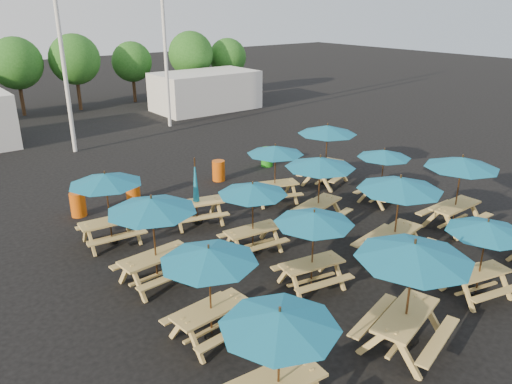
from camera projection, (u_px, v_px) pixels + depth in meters
ground at (284, 237)px, 16.16m from camera, size 120.00×120.00×0.00m
picnic_unit_0 at (280, 325)px, 8.51m from camera, size 2.33×2.33×2.26m
picnic_unit_1 at (209, 260)px, 10.64m from camera, size 2.35×2.35×2.27m
picnic_unit_2 at (152, 209)px, 12.77m from camera, size 2.53×2.53×2.47m
picnic_unit_3 at (106, 182)px, 15.01m from camera, size 2.42×2.42×2.33m
picnic_unit_4 at (414, 257)px, 10.21m from camera, size 3.00×3.00×2.57m
picnic_unit_5 at (314, 222)px, 12.67m from camera, size 2.42×2.42×2.18m
picnic_unit_6 at (253, 192)px, 14.59m from camera, size 2.29×2.29×2.19m
picnic_unit_7 at (196, 197)px, 16.85m from camera, size 2.17×2.00×2.34m
picnic_unit_8 at (487, 231)px, 12.28m from camera, size 2.41×2.41×2.11m
picnic_unit_9 at (400, 188)px, 14.04m from camera, size 2.79×2.79×2.54m
picnic_unit_10 at (320, 166)px, 16.24m from camera, size 2.82×2.82×2.43m
picnic_unit_11 at (275, 153)px, 18.33m from camera, size 2.66×2.66×2.22m
picnic_unit_13 at (461, 166)px, 16.06m from camera, size 2.40×2.40×2.49m
picnic_unit_14 at (384, 156)px, 18.34m from camera, size 2.20×2.20×2.07m
picnic_unit_15 at (327, 133)px, 20.11m from camera, size 3.06×3.06×2.51m
waste_bin_0 at (78, 204)px, 17.60m from camera, size 0.54×0.54×0.86m
waste_bin_1 at (133, 190)px, 18.99m from camera, size 0.54×0.54×0.86m
waste_bin_2 at (219, 171)px, 21.12m from camera, size 0.54×0.54×0.86m
waste_bin_3 at (267, 157)px, 22.99m from camera, size 0.54×0.54×0.86m
mast_0 at (59, 28)px, 23.24m from camera, size 0.20×0.20×12.00m
mast_1 at (164, 23)px, 28.43m from camera, size 0.20×0.20×12.00m
event_tent_1 at (205, 91)px, 34.89m from camera, size 7.00×4.00×2.60m
tree_3 at (16, 63)px, 32.24m from camera, size 3.36×3.36×5.09m
tree_4 at (75, 59)px, 33.96m from camera, size 3.41×3.41×5.17m
tree_5 at (132, 62)px, 36.91m from camera, size 2.94×2.94×4.45m
tree_6 at (191, 54)px, 37.72m from camera, size 3.38×3.38×5.13m
tree_7 at (228, 57)px, 39.82m from camera, size 2.95×2.95×4.48m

